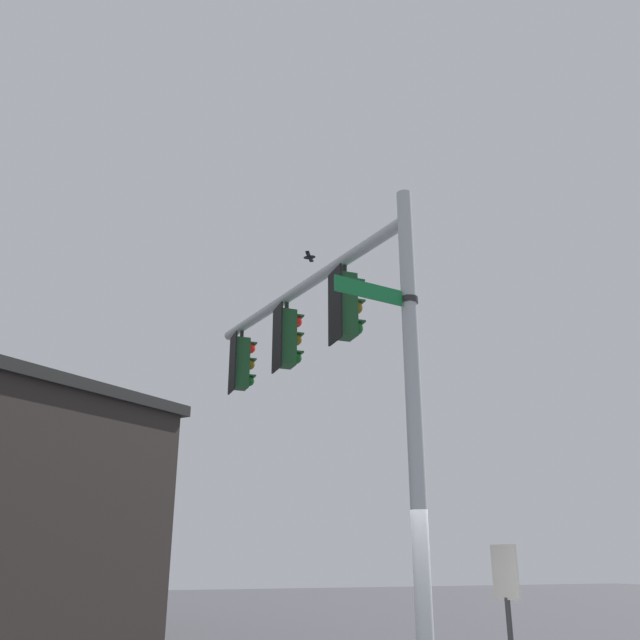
{
  "coord_description": "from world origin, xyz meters",
  "views": [
    {
      "loc": [
        7.62,
        -4.15,
        1.93
      ],
      "look_at": [
        -2.3,
        -0.45,
        5.71
      ],
      "focal_mm": 37.57,
      "sensor_mm": 36.0,
      "label": 1
    }
  ],
  "objects_px": {
    "traffic_light_mid_inner": "(287,338)",
    "historical_marker": "(507,597)",
    "traffic_light_mid_outer": "(242,363)",
    "traffic_light_nearest_pole": "(346,306)",
    "bird_flying": "(310,257)",
    "street_name_sign": "(386,295)"
  },
  "relations": [
    {
      "from": "traffic_light_mid_outer",
      "to": "bird_flying",
      "type": "bearing_deg",
      "value": 98.9
    },
    {
      "from": "street_name_sign",
      "to": "bird_flying",
      "type": "height_order",
      "value": "bird_flying"
    },
    {
      "from": "traffic_light_nearest_pole",
      "to": "bird_flying",
      "type": "distance_m",
      "value": 4.98
    },
    {
      "from": "traffic_light_mid_inner",
      "to": "historical_marker",
      "type": "relative_size",
      "value": 0.62
    },
    {
      "from": "traffic_light_mid_outer",
      "to": "street_name_sign",
      "type": "bearing_deg",
      "value": 6.65
    },
    {
      "from": "bird_flying",
      "to": "historical_marker",
      "type": "xyz_separation_m",
      "value": [
        4.38,
        1.51,
        -7.09
      ]
    },
    {
      "from": "traffic_light_mid_outer",
      "to": "street_name_sign",
      "type": "height_order",
      "value": "traffic_light_mid_outer"
    },
    {
      "from": "traffic_light_nearest_pole",
      "to": "traffic_light_mid_outer",
      "type": "relative_size",
      "value": 1.0
    },
    {
      "from": "traffic_light_nearest_pole",
      "to": "bird_flying",
      "type": "height_order",
      "value": "bird_flying"
    },
    {
      "from": "street_name_sign",
      "to": "historical_marker",
      "type": "relative_size",
      "value": 0.62
    },
    {
      "from": "traffic_light_mid_outer",
      "to": "traffic_light_nearest_pole",
      "type": "bearing_deg",
      "value": 11.04
    },
    {
      "from": "traffic_light_mid_inner",
      "to": "historical_marker",
      "type": "xyz_separation_m",
      "value": [
        2.23,
        2.7,
        -4.32
      ]
    },
    {
      "from": "street_name_sign",
      "to": "bird_flying",
      "type": "bearing_deg",
      "value": 170.82
    },
    {
      "from": "historical_marker",
      "to": "traffic_light_mid_outer",
      "type": "bearing_deg",
      "value": -143.45
    },
    {
      "from": "traffic_light_mid_inner",
      "to": "street_name_sign",
      "type": "bearing_deg",
      "value": 4.25
    },
    {
      "from": "traffic_light_mid_inner",
      "to": "street_name_sign",
      "type": "height_order",
      "value": "traffic_light_mid_inner"
    },
    {
      "from": "traffic_light_mid_outer",
      "to": "bird_flying",
      "type": "xyz_separation_m",
      "value": [
        -0.24,
        1.56,
        2.77
      ]
    },
    {
      "from": "traffic_light_mid_outer",
      "to": "historical_marker",
      "type": "relative_size",
      "value": 0.62
    },
    {
      "from": "historical_marker",
      "to": "bird_flying",
      "type": "bearing_deg",
      "value": -160.95
    },
    {
      "from": "traffic_light_nearest_pole",
      "to": "bird_flying",
      "type": "bearing_deg",
      "value": 168.71
    },
    {
      "from": "traffic_light_mid_outer",
      "to": "street_name_sign",
      "type": "relative_size",
      "value": 0.99
    },
    {
      "from": "street_name_sign",
      "to": "bird_flying",
      "type": "relative_size",
      "value": 2.87
    }
  ]
}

